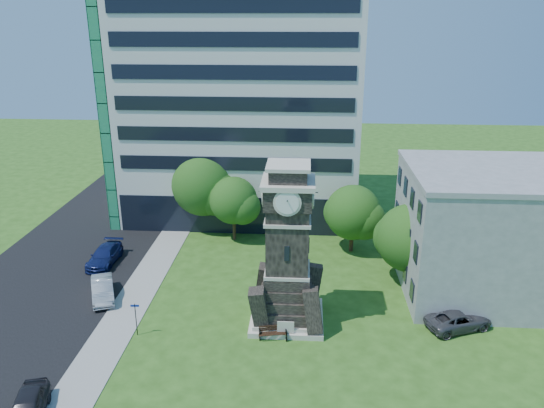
# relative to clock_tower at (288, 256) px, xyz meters

# --- Properties ---
(ground) EXTENTS (160.00, 160.00, 0.00)m
(ground) POSITION_rel_clock_tower_xyz_m (-3.00, -2.00, -5.28)
(ground) COLOR #2B5117
(ground) RESTS_ON ground
(sidewalk) EXTENTS (3.00, 70.00, 0.06)m
(sidewalk) POSITION_rel_clock_tower_xyz_m (-12.50, 3.00, -5.25)
(sidewalk) COLOR gray
(sidewalk) RESTS_ON ground
(street) EXTENTS (14.00, 80.00, 0.02)m
(street) POSITION_rel_clock_tower_xyz_m (-21.00, 3.00, -5.27)
(street) COLOR black
(street) RESTS_ON ground
(clock_tower) EXTENTS (5.40, 5.40, 12.22)m
(clock_tower) POSITION_rel_clock_tower_xyz_m (0.00, 0.00, 0.00)
(clock_tower) COLOR beige
(clock_tower) RESTS_ON ground
(office_tall) EXTENTS (26.20, 15.11, 28.60)m
(office_tall) POSITION_rel_clock_tower_xyz_m (-6.20, 23.84, 8.94)
(office_tall) COLOR silver
(office_tall) RESTS_ON ground
(office_low) EXTENTS (15.20, 12.20, 10.40)m
(office_low) POSITION_rel_clock_tower_xyz_m (16.97, 6.00, -0.07)
(office_low) COLOR #A2A4A8
(office_low) RESTS_ON ground
(car_street_south) EXTENTS (2.85, 4.87, 1.55)m
(car_street_south) POSITION_rel_clock_tower_xyz_m (-14.28, -11.46, -4.50)
(car_street_south) COLOR black
(car_street_south) RESTS_ON ground
(car_street_mid) EXTENTS (3.34, 5.01, 1.56)m
(car_street_mid) POSITION_rel_clock_tower_xyz_m (-15.06, 2.24, -4.50)
(car_street_mid) COLOR #95989C
(car_street_mid) RESTS_ON ground
(car_street_north) EXTENTS (2.23, 5.35, 1.54)m
(car_street_north) POSITION_rel_clock_tower_xyz_m (-17.22, 8.52, -4.51)
(car_street_north) COLOR #111B4D
(car_street_north) RESTS_ON ground
(car_east_lot) EXTENTS (5.41, 3.96, 1.37)m
(car_east_lot) POSITION_rel_clock_tower_xyz_m (12.62, -0.33, -4.60)
(car_east_lot) COLOR #47474C
(car_east_lot) RESTS_ON ground
(park_bench) EXTENTS (2.00, 0.53, 1.03)m
(park_bench) POSITION_rel_clock_tower_xyz_m (-0.89, -2.63, -4.73)
(park_bench) COLOR black
(park_bench) RESTS_ON ground
(street_sign) EXTENTS (0.61, 0.06, 2.56)m
(street_sign) POSITION_rel_clock_tower_xyz_m (-10.68, -2.78, -3.68)
(street_sign) COLOR black
(street_sign) RESTS_ON ground
(tree_nw) EXTENTS (7.32, 6.65, 8.35)m
(tree_nw) POSITION_rel_clock_tower_xyz_m (-9.41, 17.47, -0.46)
(tree_nw) COLOR #332114
(tree_nw) RESTS_ON ground
(tree_nc) EXTENTS (5.28, 4.80, 6.65)m
(tree_nc) POSITION_rel_clock_tower_xyz_m (-5.92, 14.82, -1.20)
(tree_nc) COLOR #332114
(tree_nc) RESTS_ON ground
(tree_ne) EXTENTS (5.83, 5.30, 6.66)m
(tree_ne) POSITION_rel_clock_tower_xyz_m (5.83, 12.82, -1.43)
(tree_ne) COLOR #332114
(tree_ne) RESTS_ON ground
(tree_east) EXTENTS (6.35, 5.77, 7.10)m
(tree_east) POSITION_rel_clock_tower_xyz_m (10.12, 6.46, -1.23)
(tree_east) COLOR #332114
(tree_east) RESTS_ON ground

